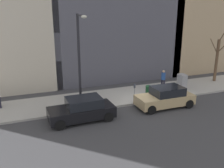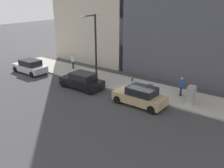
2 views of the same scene
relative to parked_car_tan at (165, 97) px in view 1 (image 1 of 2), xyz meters
The scene contains 10 objects.
ground_plane 1.66m from the parked_car_tan, 42.23° to the left, with size 120.00×120.00×0.00m, color #38383A.
sidewalk 3.32m from the parked_car_tan, 17.84° to the left, with size 4.00×36.00×0.15m, color #9E9B93.
parked_car_tan is the anchor object (origin of this frame).
parked_car_black 6.27m from the parked_car_tan, 90.31° to the left, with size 1.98×4.23×1.52m.
parking_meter 2.35m from the parked_car_tan, 48.55° to the left, with size 0.14×0.10×1.35m.
utility_box 4.01m from the parked_car_tan, 53.24° to the right, with size 0.83×0.61×1.43m.
streetlamp 6.91m from the parked_car_tan, 76.88° to the left, with size 1.97×0.32×6.50m.
bare_tree 8.97m from the parked_car_tan, 65.25° to the right, with size 2.10×0.32×4.82m.
trash_bin 2.02m from the parked_car_tan, ahead, with size 0.56×0.56×0.90m, color #14381E.
pedestrian_near_meter 3.96m from the parked_car_tan, 29.96° to the right, with size 0.38×0.36×1.66m.
Camera 1 is at (-15.66, 8.87, 6.97)m, focal length 40.00 mm.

